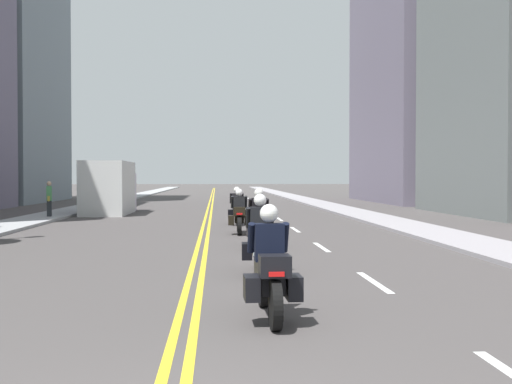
{
  "coord_description": "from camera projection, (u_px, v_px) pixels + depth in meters",
  "views": [
    {
      "loc": [
        0.41,
        -3.78,
        1.97
      ],
      "look_at": [
        1.54,
        14.3,
        1.55
      ],
      "focal_mm": 44.86,
      "sensor_mm": 36.0,
      "label": 1
    }
  ],
  "objects": [
    {
      "name": "centreline_yellow_outer",
      "position": [
        213.0,
        201.0,
        51.69
      ],
      "size": [
        0.12,
        132.0,
        0.01
      ],
      "primitive_type": "cube",
      "color": "yellow",
      "rests_on": "ground"
    },
    {
      "name": "sidewalk_right",
      "position": [
        307.0,
        201.0,
        52.17
      ],
      "size": [
        2.18,
        144.0,
        0.12
      ],
      "primitive_type": "cube",
      "color": "gray",
      "rests_on": "ground"
    },
    {
      "name": "pedestrian_1",
      "position": [
        49.0,
        199.0,
        30.16
      ],
      "size": [
        0.27,
        0.5,
        1.78
      ],
      "rotation": [
        0.0,
        0.0,
        4.87
      ],
      "color": "#252A2E",
      "rests_on": "ground"
    },
    {
      "name": "parked_truck",
      "position": [
        110.0,
        190.0,
        34.55
      ],
      "size": [
        2.2,
        6.5,
        2.8
      ],
      "color": "silver",
      "rests_on": "ground"
    },
    {
      "name": "centreline_yellow_inner",
      "position": [
        210.0,
        201.0,
        51.67
      ],
      "size": [
        0.12,
        132.0,
        0.01
      ],
      "primitive_type": "cube",
      "color": "yellow",
      "rests_on": "ground"
    },
    {
      "name": "sidewalk_left",
      "position": [
        114.0,
        201.0,
        51.2
      ],
      "size": [
        2.18,
        144.0,
        0.12
      ],
      "primitive_type": "cube",
      "color": "#9A9B9E",
      "rests_on": "ground"
    },
    {
      "name": "motorcycle_3",
      "position": [
        239.0,
        216.0,
        22.22
      ],
      "size": [
        0.77,
        2.17,
        1.57
      ],
      "rotation": [
        0.0,
        0.0,
        -0.02
      ],
      "color": "black",
      "rests_on": "ground"
    },
    {
      "name": "motorcycle_1",
      "position": [
        260.0,
        241.0,
        12.98
      ],
      "size": [
        0.77,
        2.21,
        1.63
      ],
      "rotation": [
        0.0,
        0.0,
        -0.03
      ],
      "color": "black",
      "rests_on": "ground"
    },
    {
      "name": "building_right_2",
      "position": [
        428.0,
        75.0,
        50.99
      ],
      "size": [
        9.15,
        17.28,
        20.25
      ],
      "color": "slate",
      "rests_on": "ground"
    },
    {
      "name": "lane_dashes_white",
      "position": [
        274.0,
        215.0,
        32.93
      ],
      "size": [
        0.14,
        56.4,
        0.01
      ],
      "color": "silver",
      "rests_on": "ground"
    },
    {
      "name": "ground_plane",
      "position": [
        211.0,
        202.0,
        51.68
      ],
      "size": [
        264.0,
        264.0,
        0.0
      ],
      "primitive_type": "plane",
      "color": "#454140"
    },
    {
      "name": "motorcycle_0",
      "position": [
        270.0,
        273.0,
        8.81
      ],
      "size": [
        0.77,
        2.17,
        1.6
      ],
      "rotation": [
        0.0,
        0.0,
        0.03
      ],
      "color": "black",
      "rests_on": "ground"
    },
    {
      "name": "motorcycle_2",
      "position": [
        259.0,
        224.0,
        17.8
      ],
      "size": [
        0.78,
        2.28,
        1.66
      ],
      "rotation": [
        0.0,
        0.0,
        0.04
      ],
      "color": "black",
      "rests_on": "ground"
    },
    {
      "name": "motorcycle_4",
      "position": [
        237.0,
        209.0,
        26.42
      ],
      "size": [
        0.77,
        2.25,
        1.57
      ],
      "rotation": [
        0.0,
        0.0,
        0.01
      ],
      "color": "black",
      "rests_on": "ground"
    }
  ]
}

